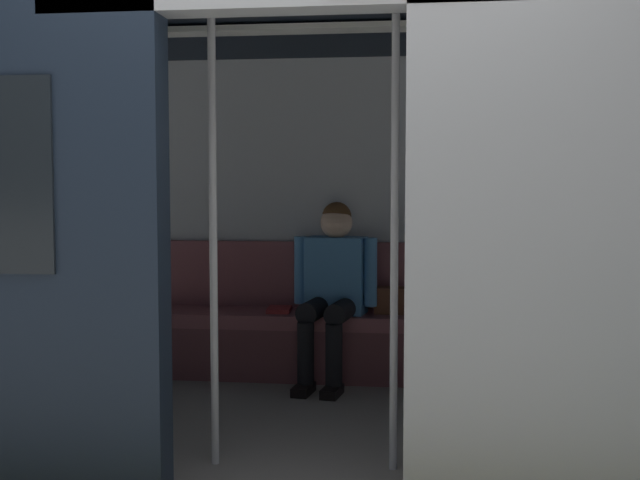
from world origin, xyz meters
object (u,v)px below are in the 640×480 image
(person_seated, at_px, (333,281))
(book, at_px, (279,310))
(train_car, at_px, (310,146))
(bench_seat, at_px, (340,329))
(handbag, at_px, (394,300))
(grab_pole_far, at_px, (394,236))
(grab_pole_door, at_px, (213,235))

(person_seated, height_order, book, person_seated)
(train_car, relative_size, bench_seat, 2.13)
(person_seated, height_order, handbag, person_seated)
(bench_seat, bearing_deg, person_seated, 50.78)
(grab_pole_far, bearing_deg, handbag, -88.05)
(grab_pole_door, bearing_deg, handbag, -113.80)
(book, bearing_deg, grab_pole_far, 112.92)
(person_seated, distance_m, book, 0.43)
(bench_seat, relative_size, grab_pole_door, 1.43)
(person_seated, bearing_deg, bench_seat, -129.22)
(person_seated, xyz_separation_m, handbag, (-0.39, -0.12, -0.14))
(person_seated, distance_m, handbag, 0.43)
(grab_pole_far, bearing_deg, book, -63.69)
(book, bearing_deg, bench_seat, 171.32)
(bench_seat, relative_size, grab_pole_far, 1.43)
(bench_seat, xyz_separation_m, grab_pole_door, (0.41, 1.65, 0.72))
(bench_seat, bearing_deg, book, -5.30)
(grab_pole_door, xyz_separation_m, grab_pole_far, (-0.81, -0.03, 0.00))
(grab_pole_far, bearing_deg, bench_seat, -75.89)
(grab_pole_door, bearing_deg, book, -89.82)
(train_car, xyz_separation_m, book, (0.35, -1.03, -1.03))
(train_car, distance_m, bench_seat, 1.52)
(handbag, bearing_deg, book, 1.90)
(book, xyz_separation_m, grab_pole_far, (-0.82, 1.65, 0.60))
(handbag, relative_size, book, 1.18)
(book, bearing_deg, train_car, 105.45)
(bench_seat, bearing_deg, train_car, 86.63)
(bench_seat, bearing_deg, grab_pole_far, 104.11)
(train_car, relative_size, grab_pole_door, 3.04)
(handbag, bearing_deg, person_seated, 16.45)
(train_car, distance_m, handbag, 1.49)
(book, relative_size, grab_pole_door, 0.10)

